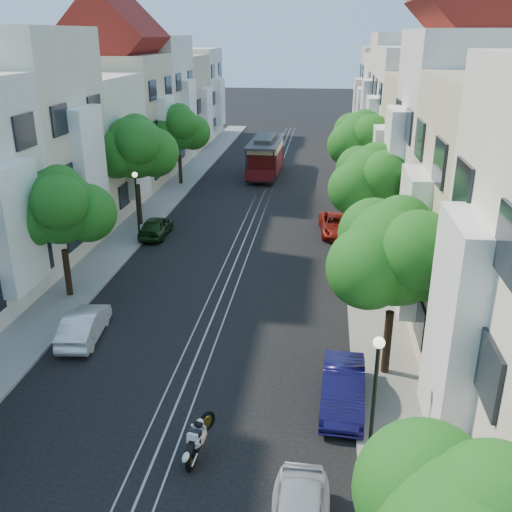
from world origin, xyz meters
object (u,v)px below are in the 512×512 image
(parked_car_e_mid, at_px, (343,388))
(parked_car_w_mid, at_px, (84,325))
(tree_w_b, at_px, (60,209))
(sportbike_rider, at_px, (198,438))
(tree_w_d, at_px, (179,129))
(lamp_west, at_px, (136,196))
(tree_e_d, at_px, (363,140))
(lamp_east, at_px, (375,383))
(tree_w_c, at_px, (136,149))
(parked_car_e_far, at_px, (337,225))
(tree_e_b, at_px, (397,255))
(tree_e_c, at_px, (374,182))
(parked_car_w_far, at_px, (156,226))
(cable_car, at_px, (266,154))

(parked_car_e_mid, height_order, parked_car_w_mid, parked_car_e_mid)
(tree_w_b, xyz_separation_m, sportbike_rider, (8.44, -10.19, -3.70))
(tree_w_d, distance_m, lamp_west, 14.11)
(tree_e_d, relative_size, tree_w_d, 1.05)
(lamp_east, distance_m, parked_car_w_mid, 12.99)
(tree_w_b, distance_m, parked_car_e_mid, 15.05)
(tree_w_c, relative_size, lamp_west, 1.71)
(lamp_east, distance_m, lamp_west, 21.97)
(tree_w_b, height_order, parked_car_e_far, tree_w_b)
(tree_e_b, bearing_deg, tree_e_d, 90.00)
(tree_e_c, distance_m, parked_car_e_mid, 13.76)
(parked_car_w_far, bearing_deg, cable_car, -106.73)
(tree_e_d, xyz_separation_m, tree_w_d, (-14.40, 5.00, -0.27))
(cable_car, relative_size, parked_car_w_far, 2.23)
(parked_car_w_far, bearing_deg, lamp_east, 121.62)
(parked_car_w_mid, bearing_deg, tree_e_c, -147.12)
(tree_e_d, height_order, parked_car_w_mid, tree_e_d)
(tree_e_d, height_order, tree_w_d, tree_e_d)
(tree_w_c, distance_m, lamp_east, 25.01)
(tree_e_b, height_order, sportbike_rider, tree_e_b)
(tree_e_c, distance_m, parked_car_w_mid, 16.07)
(tree_e_c, distance_m, cable_car, 21.76)
(parked_car_w_mid, bearing_deg, parked_car_e_far, -131.58)
(parked_car_e_far, xyz_separation_m, parked_car_w_mid, (-10.48, -14.58, 0.01))
(tree_e_c, bearing_deg, tree_w_c, 160.85)
(lamp_east, bearing_deg, parked_car_e_mid, 103.59)
(tree_w_c, bearing_deg, tree_e_c, -19.15)
(tree_e_d, bearing_deg, lamp_east, -92.04)
(lamp_west, bearing_deg, lamp_east, -55.01)
(tree_w_c, xyz_separation_m, sportbike_rider, (8.44, -21.19, -4.38))
(tree_e_b, height_order, lamp_west, tree_e_b)
(tree_w_b, relative_size, tree_w_c, 0.88)
(lamp_east, relative_size, lamp_west, 1.00)
(tree_w_d, xyz_separation_m, lamp_east, (13.44, -31.98, -1.75))
(sportbike_rider, bearing_deg, tree_w_b, 141.38)
(tree_e_d, bearing_deg, tree_w_c, -157.38)
(lamp_west, height_order, parked_car_w_mid, lamp_west)
(lamp_west, xyz_separation_m, parked_car_e_mid, (11.90, -15.11, -2.18))
(tree_e_c, distance_m, tree_w_c, 15.25)
(tree_w_b, height_order, lamp_east, tree_w_b)
(tree_e_c, xyz_separation_m, tree_w_d, (-14.40, 16.00, 0.00))
(parked_car_e_mid, height_order, parked_car_e_far, parked_car_e_mid)
(lamp_east, bearing_deg, parked_car_w_far, 121.91)
(tree_e_c, relative_size, parked_car_w_mid, 1.74)
(lamp_west, distance_m, parked_car_w_mid, 12.06)
(tree_e_d, bearing_deg, tree_e_b, -90.00)
(tree_e_d, distance_m, parked_car_e_far, 7.67)
(parked_car_e_far, relative_size, parked_car_w_far, 1.18)
(parked_car_w_mid, bearing_deg, lamp_west, -88.99)
(lamp_east, bearing_deg, lamp_west, 124.99)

